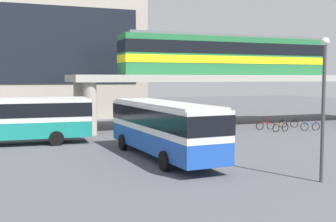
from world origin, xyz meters
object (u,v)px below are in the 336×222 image
Objects in this scene: bicycle_silver at (152,132)px; bicycle_red at (265,125)px; bicycle_black at (289,124)px; train at (227,55)px; bicycle_blue at (310,126)px; bus_secondary at (8,116)px; bicycle_brown at (281,127)px; station_building at (14,54)px; bus_main at (163,124)px.

bicycle_silver is 11.03m from bicycle_red.
bicycle_black is at bearing 10.08° from bicycle_red.
train is 12.05× the size of bicycle_blue.
bicycle_red is (21.43, 1.06, -1.63)m from bus_secondary.
bicycle_blue is at bearing -5.16° from bicycle_silver.
bicycle_silver is (-11.37, 0.97, 0.00)m from bicycle_brown.
station_building is 1.36× the size of train.
train is 11.87× the size of bicycle_brown.
bicycle_brown is (1.85, -6.12, -6.47)m from train.
train is 12.32× the size of bicycle_silver.
bicycle_black is 2.96m from bicycle_red.
bicycle_red is at bearing 2.83° from bus_secondary.
bicycle_red is (1.48, -4.38, -6.47)m from train.
bus_secondary is 6.50× the size of bicycle_silver.
bus_main is (-11.72, -13.60, -4.84)m from train.
bus_main reaches higher than bicycle_brown.
bus_secondary is at bearing 178.20° from bicycle_brown.
bicycle_brown is 1.78m from bicycle_red.
bicycle_brown is at bearing -73.20° from train.
bicycle_red is at bearing 34.93° from bus_main.
bicycle_silver is 0.98× the size of bicycle_blue.
bus_main is 16.19m from bicycle_red.
bicycle_black is at bearing 97.26° from bicycle_blue.
bus_secondary is 6.26× the size of bicycle_brown.
bus_main is (7.43, -29.93, -5.37)m from station_building.
bicycle_brown is 1.06× the size of bicycle_black.
bicycle_red is 3.85m from bicycle_blue.
bicycle_red is at bearing 4.03° from bicycle_silver.
bicycle_black is 2.60m from bicycle_blue.
train is 18.59m from bus_main.
bicycle_brown is 1.04× the size of bicycle_silver.
bus_main reaches higher than bicycle_blue.
bus_secondary reaches higher than bicycle_brown.
bicycle_brown is at bearing 28.86° from bus_main.
train is 1.90× the size of bus_secondary.
bicycle_red is (-2.92, -0.52, 0.00)m from bicycle_black.
bus_secondary reaches higher than bicycle_black.
bus_main is at bearing -145.07° from bicycle_red.
bicycle_silver is at bearing 175.14° from bicycle_brown.
bicycle_blue is (16.45, 7.16, -1.63)m from bus_main.
bus_main is 1.00× the size of bus_secondary.
bicycle_black is 0.95× the size of bicycle_red.
station_building is at bearing 103.95° from bus_main.
train is 10.28m from bicycle_blue.
bus_main reaches higher than bicycle_silver.
bus_main is 6.27× the size of bicycle_brown.
bicycle_brown is (13.57, 7.48, -1.63)m from bus_main.
train reaches higher than bicycle_blue.
bicycle_silver is (2.20, 8.45, -1.63)m from bus_main.
bus_secondary is 21.87m from bicycle_brown.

